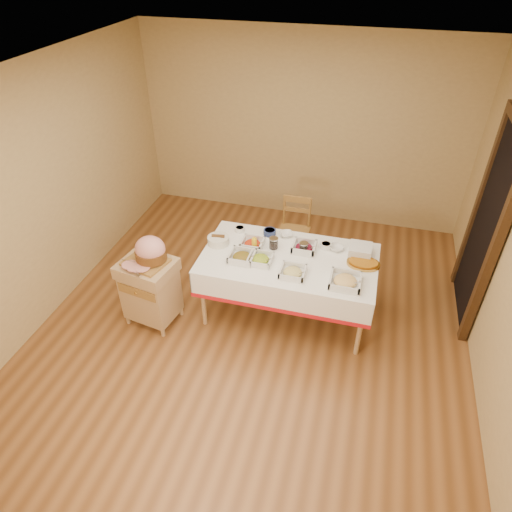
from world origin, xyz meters
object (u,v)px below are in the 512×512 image
(dining_chair, at_px, (294,230))
(plate_stack, at_px, (360,251))
(butcher_cart, at_px, (150,288))
(mustard_bottle, at_px, (254,243))
(ham_on_board, at_px, (150,252))
(bread_basket, at_px, (218,240))
(preserve_jar_left, at_px, (274,244))
(brass_platter, at_px, (363,263))
(preserve_jar_right, at_px, (303,248))
(dining_table, at_px, (288,270))

(dining_chair, bearing_deg, plate_stack, -43.40)
(butcher_cart, distance_m, mustard_bottle, 1.20)
(plate_stack, bearing_deg, ham_on_board, -161.00)
(butcher_cart, distance_m, dining_chair, 1.98)
(butcher_cart, xyz_separation_m, mustard_bottle, (0.99, 0.55, 0.40))
(bread_basket, distance_m, plate_stack, 1.51)
(bread_basket, bearing_deg, preserve_jar_left, 7.14)
(plate_stack, bearing_deg, mustard_bottle, -170.16)
(ham_on_board, height_order, mustard_bottle, ham_on_board)
(dining_chair, xyz_separation_m, brass_platter, (0.89, -0.96, 0.35))
(mustard_bottle, bearing_deg, dining_chair, 75.62)
(butcher_cart, xyz_separation_m, plate_stack, (2.09, 0.74, 0.38))
(preserve_jar_right, bearing_deg, preserve_jar_left, -178.71)
(dining_table, bearing_deg, dining_chair, 97.53)
(ham_on_board, height_order, plate_stack, ham_on_board)
(ham_on_board, bearing_deg, butcher_cart, -141.94)
(butcher_cart, distance_m, preserve_jar_right, 1.68)
(preserve_jar_left, distance_m, bread_basket, 0.60)
(preserve_jar_right, bearing_deg, mustard_bottle, -170.99)
(dining_table, height_order, mustard_bottle, mustard_bottle)
(butcher_cart, xyz_separation_m, preserve_jar_left, (1.19, 0.62, 0.38))
(preserve_jar_left, bearing_deg, dining_table, -33.15)
(mustard_bottle, relative_size, plate_stack, 0.73)
(brass_platter, bearing_deg, ham_on_board, -165.59)
(bread_basket, bearing_deg, brass_platter, 0.91)
(preserve_jar_right, xyz_separation_m, mustard_bottle, (-0.51, -0.08, 0.02))
(preserve_jar_left, bearing_deg, brass_platter, -3.02)
(ham_on_board, distance_m, bread_basket, 0.76)
(dining_chair, bearing_deg, brass_platter, -47.10)
(preserve_jar_left, relative_size, bread_basket, 0.54)
(bread_basket, relative_size, plate_stack, 1.02)
(ham_on_board, distance_m, preserve_jar_right, 1.58)
(preserve_jar_right, bearing_deg, dining_chair, 106.23)
(dining_table, distance_m, plate_stack, 0.77)
(dining_table, bearing_deg, mustard_bottle, 172.14)
(preserve_jar_right, bearing_deg, ham_on_board, -157.88)
(preserve_jar_left, bearing_deg, preserve_jar_right, 1.29)
(dining_table, xyz_separation_m, plate_stack, (0.70, 0.24, 0.22))
(dining_chair, xyz_separation_m, ham_on_board, (-1.20, -1.50, 0.46))
(dining_table, distance_m, brass_platter, 0.78)
(dining_chair, bearing_deg, bread_basket, -123.65)
(preserve_jar_left, distance_m, mustard_bottle, 0.21)
(mustard_bottle, xyz_separation_m, brass_platter, (1.14, 0.02, -0.05))
(ham_on_board, bearing_deg, brass_platter, 14.41)
(brass_platter, bearing_deg, preserve_jar_left, 176.98)
(bread_basket, bearing_deg, ham_on_board, -136.85)
(preserve_jar_left, height_order, brass_platter, preserve_jar_left)
(dining_table, distance_m, ham_on_board, 1.45)
(bread_basket, height_order, brass_platter, bread_basket)
(dining_chair, height_order, brass_platter, dining_chair)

